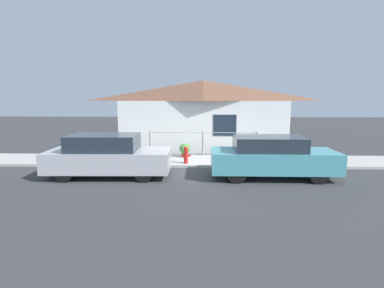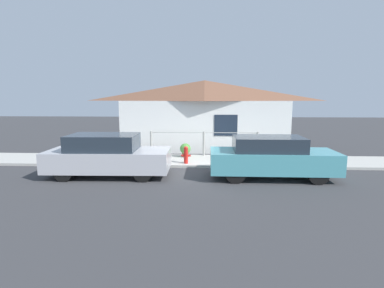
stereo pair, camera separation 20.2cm
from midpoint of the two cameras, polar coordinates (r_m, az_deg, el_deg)
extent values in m
plane|color=#38383A|center=(11.65, 2.62, -4.62)|extent=(60.00, 60.00, 0.00)
cube|color=#B2AFA8|center=(12.71, 2.65, -3.23)|extent=(24.00, 2.20, 0.10)
cube|color=white|center=(14.42, 2.73, 3.13)|extent=(8.24, 0.12, 2.54)
cube|color=#1E2838|center=(14.37, 6.85, 3.57)|extent=(1.10, 0.04, 1.00)
pyramid|color=brown|center=(15.38, 2.80, 10.14)|extent=(8.64, 2.20, 1.02)
cylinder|color=#999993|center=(13.76, -7.35, 0.17)|extent=(0.10, 0.10, 1.09)
cylinder|color=#999993|center=(13.54, 2.70, 0.10)|extent=(0.10, 0.10, 1.09)
cylinder|color=#999993|center=(13.74, 12.75, 0.01)|extent=(0.10, 0.10, 1.09)
cylinder|color=#999993|center=(13.47, 2.71, 2.18)|extent=(4.80, 0.03, 0.03)
cube|color=#B7B7BC|center=(10.78, -15.00, -2.92)|extent=(4.23, 1.81, 0.69)
cube|color=#232D38|center=(10.72, -15.99, 0.33)|extent=(2.34, 1.55, 0.54)
cylinder|color=black|center=(11.24, -7.55, -3.61)|extent=(0.61, 0.22, 0.60)
cylinder|color=black|center=(9.86, -8.81, -5.43)|extent=(0.61, 0.22, 0.60)
cylinder|color=black|center=(11.91, -19.99, -3.37)|extent=(0.61, 0.22, 0.60)
cylinder|color=black|center=(10.62, -22.78, -5.00)|extent=(0.61, 0.22, 0.60)
cube|color=teal|center=(10.51, 15.62, -3.12)|extent=(4.19, 1.61, 0.69)
cube|color=#232D38|center=(10.37, 14.85, 0.04)|extent=(2.30, 1.42, 0.48)
cylinder|color=black|center=(11.55, 21.13, -3.66)|extent=(0.67, 0.20, 0.66)
cylinder|color=black|center=(10.30, 23.47, -5.29)|extent=(0.67, 0.20, 0.66)
cylinder|color=black|center=(11.03, 8.18, -3.72)|extent=(0.67, 0.20, 0.66)
cylinder|color=black|center=(9.70, 8.89, -5.49)|extent=(0.67, 0.20, 0.66)
cylinder|color=red|center=(11.95, -0.68, -2.35)|extent=(0.16, 0.16, 0.57)
sphere|color=red|center=(11.89, -0.68, -0.84)|extent=(0.17, 0.17, 0.17)
cylinder|color=red|center=(11.95, -1.25, -2.21)|extent=(0.15, 0.07, 0.07)
cylinder|color=red|center=(11.94, -0.10, -2.23)|extent=(0.15, 0.07, 0.07)
cylinder|color=brown|center=(13.24, -0.83, -2.07)|extent=(0.29, 0.29, 0.20)
sphere|color=#4C8E3D|center=(13.19, -0.84, -0.90)|extent=(0.47, 0.47, 0.47)
camera|label=1|loc=(0.10, -89.51, 0.08)|focal=28.00mm
camera|label=2|loc=(0.10, 90.49, -0.08)|focal=28.00mm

